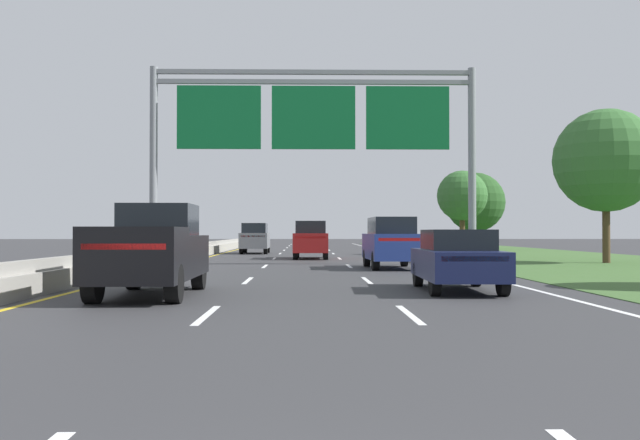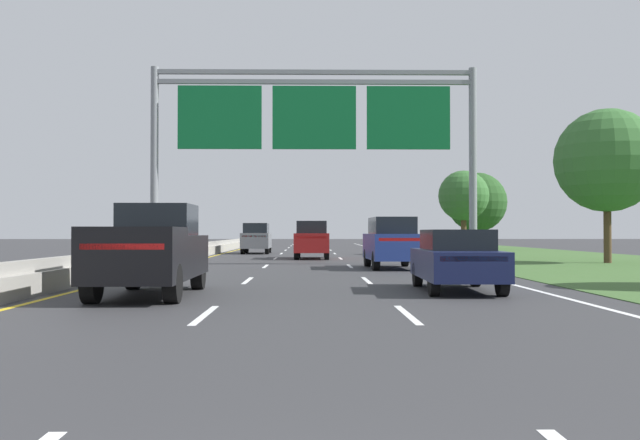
{
  "view_description": "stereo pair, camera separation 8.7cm",
  "coord_description": "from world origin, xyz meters",
  "px_view_note": "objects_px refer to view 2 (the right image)",
  "views": [
    {
      "loc": [
        -0.04,
        -2.36,
        1.52
      ],
      "look_at": [
        0.42,
        21.0,
        1.91
      ],
      "focal_mm": 39.5,
      "sensor_mm": 36.0,
      "label": 1
    },
    {
      "loc": [
        0.04,
        -2.36,
        1.52
      ],
      "look_at": [
        0.42,
        21.0,
        1.91
      ],
      "focal_mm": 39.5,
      "sensor_mm": 36.0,
      "label": 2
    }
  ],
  "objects_px": {
    "pickup_truck_black": "(151,250)",
    "roadside_tree_distant": "(477,202)",
    "car_blue_right_lane_suv": "(391,242)",
    "car_red_centre_lane_suv": "(312,239)",
    "roadside_tree_mid": "(607,161)",
    "car_navy_right_lane_sedan": "(456,259)",
    "car_grey_left_lane_suv": "(256,238)",
    "overhead_sign_gantry": "(314,125)",
    "roadside_tree_far": "(464,196)"
  },
  "relations": [
    {
      "from": "roadside_tree_far",
      "to": "roadside_tree_mid",
      "type": "bearing_deg",
      "value": -71.9
    },
    {
      "from": "roadside_tree_mid",
      "to": "car_navy_right_lane_sedan",
      "type": "bearing_deg",
      "value": -124.14
    },
    {
      "from": "car_navy_right_lane_sedan",
      "to": "roadside_tree_mid",
      "type": "xyz_separation_m",
      "value": [
        10.58,
        15.61,
        4.12
      ]
    },
    {
      "from": "car_blue_right_lane_suv",
      "to": "car_red_centre_lane_suv",
      "type": "distance_m",
      "value": 11.05
    },
    {
      "from": "car_red_centre_lane_suv",
      "to": "overhead_sign_gantry",
      "type": "bearing_deg",
      "value": -178.59
    },
    {
      "from": "car_navy_right_lane_sedan",
      "to": "roadside_tree_distant",
      "type": "relative_size",
      "value": 0.67
    },
    {
      "from": "car_blue_right_lane_suv",
      "to": "car_red_centre_lane_suv",
      "type": "bearing_deg",
      "value": 15.88
    },
    {
      "from": "pickup_truck_black",
      "to": "car_navy_right_lane_sedan",
      "type": "bearing_deg",
      "value": -81.99
    },
    {
      "from": "car_blue_right_lane_suv",
      "to": "roadside_tree_far",
      "type": "height_order",
      "value": "roadside_tree_far"
    },
    {
      "from": "car_red_centre_lane_suv",
      "to": "roadside_tree_distant",
      "type": "bearing_deg",
      "value": -33.78
    },
    {
      "from": "pickup_truck_black",
      "to": "overhead_sign_gantry",
      "type": "bearing_deg",
      "value": -15.07
    },
    {
      "from": "overhead_sign_gantry",
      "to": "pickup_truck_black",
      "type": "bearing_deg",
      "value": -104.49
    },
    {
      "from": "pickup_truck_black",
      "to": "car_red_centre_lane_suv",
      "type": "xyz_separation_m",
      "value": [
        3.92,
        22.81,
        0.02
      ]
    },
    {
      "from": "car_red_centre_lane_suv",
      "to": "roadside_tree_mid",
      "type": "xyz_separation_m",
      "value": [
        14.18,
        -6.07,
        3.84
      ]
    },
    {
      "from": "overhead_sign_gantry",
      "to": "pickup_truck_black",
      "type": "distance_m",
      "value": 16.87
    },
    {
      "from": "car_red_centre_lane_suv",
      "to": "roadside_tree_mid",
      "type": "bearing_deg",
      "value": -112.35
    },
    {
      "from": "car_blue_right_lane_suv",
      "to": "roadside_tree_far",
      "type": "relative_size",
      "value": 0.85
    },
    {
      "from": "car_navy_right_lane_sedan",
      "to": "roadside_tree_far",
      "type": "bearing_deg",
      "value": -11.38
    },
    {
      "from": "pickup_truck_black",
      "to": "car_grey_left_lane_suv",
      "type": "distance_m",
      "value": 32.41
    },
    {
      "from": "pickup_truck_black",
      "to": "roadside_tree_far",
      "type": "height_order",
      "value": "roadside_tree_far"
    },
    {
      "from": "overhead_sign_gantry",
      "to": "roadside_tree_distant",
      "type": "xyz_separation_m",
      "value": [
        14.28,
        28.14,
        -2.37
      ]
    },
    {
      "from": "pickup_truck_black",
      "to": "roadside_tree_mid",
      "type": "relative_size",
      "value": 0.73
    },
    {
      "from": "overhead_sign_gantry",
      "to": "car_blue_right_lane_suv",
      "type": "distance_m",
      "value": 7.0
    },
    {
      "from": "overhead_sign_gantry",
      "to": "car_grey_left_lane_suv",
      "type": "height_order",
      "value": "overhead_sign_gantry"
    },
    {
      "from": "car_blue_right_lane_suv",
      "to": "roadside_tree_mid",
      "type": "relative_size",
      "value": 0.64
    },
    {
      "from": "car_blue_right_lane_suv",
      "to": "roadside_tree_far",
      "type": "bearing_deg",
      "value": -22.83
    },
    {
      "from": "roadside_tree_far",
      "to": "roadside_tree_distant",
      "type": "height_order",
      "value": "roadside_tree_distant"
    },
    {
      "from": "car_red_centre_lane_suv",
      "to": "roadside_tree_far",
      "type": "xyz_separation_m",
      "value": [
        10.05,
        6.58,
        2.79
      ]
    },
    {
      "from": "pickup_truck_black",
      "to": "roadside_tree_distant",
      "type": "distance_m",
      "value": 47.39
    },
    {
      "from": "car_blue_right_lane_suv",
      "to": "car_grey_left_lane_suv",
      "type": "distance_m",
      "value": 21.36
    },
    {
      "from": "car_navy_right_lane_sedan",
      "to": "pickup_truck_black",
      "type": "bearing_deg",
      "value": 100.08
    },
    {
      "from": "roadside_tree_far",
      "to": "roadside_tree_distant",
      "type": "distance_m",
      "value": 14.87
    },
    {
      "from": "car_navy_right_lane_sedan",
      "to": "roadside_tree_distant",
      "type": "height_order",
      "value": "roadside_tree_distant"
    },
    {
      "from": "roadside_tree_distant",
      "to": "car_grey_left_lane_suv",
      "type": "bearing_deg",
      "value": -148.33
    },
    {
      "from": "pickup_truck_black",
      "to": "roadside_tree_mid",
      "type": "xyz_separation_m",
      "value": [
        18.11,
        16.75,
        3.87
      ]
    },
    {
      "from": "car_grey_left_lane_suv",
      "to": "roadside_tree_far",
      "type": "height_order",
      "value": "roadside_tree_far"
    },
    {
      "from": "car_navy_right_lane_sedan",
      "to": "car_red_centre_lane_suv",
      "type": "relative_size",
      "value": 0.94
    },
    {
      "from": "pickup_truck_black",
      "to": "roadside_tree_distant",
      "type": "bearing_deg",
      "value": -23.32
    },
    {
      "from": "car_navy_right_lane_sedan",
      "to": "roadside_tree_mid",
      "type": "distance_m",
      "value": 19.3
    },
    {
      "from": "pickup_truck_black",
      "to": "roadside_tree_far",
      "type": "bearing_deg",
      "value": -26.01
    },
    {
      "from": "car_blue_right_lane_suv",
      "to": "overhead_sign_gantry",
      "type": "bearing_deg",
      "value": 43.21
    },
    {
      "from": "car_blue_right_lane_suv",
      "to": "roadside_tree_mid",
      "type": "xyz_separation_m",
      "value": [
        10.94,
        4.5,
        3.84
      ]
    },
    {
      "from": "pickup_truck_black",
      "to": "roadside_tree_distant",
      "type": "xyz_separation_m",
      "value": [
        18.28,
        43.62,
        3.0
      ]
    },
    {
      "from": "roadside_tree_distant",
      "to": "car_navy_right_lane_sedan",
      "type": "bearing_deg",
      "value": -104.21
    },
    {
      "from": "pickup_truck_black",
      "to": "car_blue_right_lane_suv",
      "type": "xyz_separation_m",
      "value": [
        7.16,
        12.25,
        0.02
      ]
    },
    {
      "from": "roadside_tree_mid",
      "to": "roadside_tree_far",
      "type": "relative_size",
      "value": 1.34
    },
    {
      "from": "overhead_sign_gantry",
      "to": "roadside_tree_far",
      "type": "distance_m",
      "value": 17.31
    },
    {
      "from": "roadside_tree_far",
      "to": "overhead_sign_gantry",
      "type": "bearing_deg",
      "value": -125.63
    },
    {
      "from": "roadside_tree_distant",
      "to": "roadside_tree_mid",
      "type": "bearing_deg",
      "value": -90.37
    },
    {
      "from": "car_navy_right_lane_sedan",
      "to": "car_grey_left_lane_suv",
      "type": "height_order",
      "value": "car_grey_left_lane_suv"
    }
  ]
}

